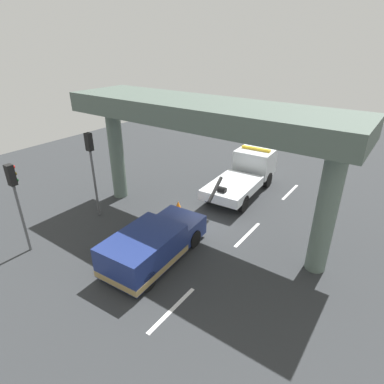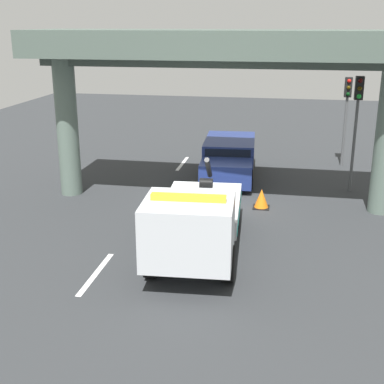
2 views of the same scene
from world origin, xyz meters
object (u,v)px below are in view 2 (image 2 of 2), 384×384
at_px(towed_van_green, 229,159).
at_px(traffic_cone_orange, 261,199).
at_px(traffic_light_near, 347,102).
at_px(traffic_light_far, 357,109).
at_px(tow_truck_white, 195,221).

height_order(towed_van_green, traffic_cone_orange, towed_van_green).
bearing_deg(traffic_light_near, traffic_light_far, 0.00).
height_order(tow_truck_white, traffic_light_near, traffic_light_near).
relative_size(tow_truck_white, traffic_light_near, 1.74).
bearing_deg(traffic_cone_orange, tow_truck_white, -18.55).
height_order(towed_van_green, traffic_light_far, traffic_light_far).
distance_m(traffic_light_far, traffic_cone_orange, 5.32).
distance_m(tow_truck_white, traffic_light_far, 9.39).
distance_m(towed_van_green, traffic_cone_orange, 4.37).
distance_m(tow_truck_white, traffic_light_near, 12.80).
bearing_deg(traffic_light_far, towed_van_green, -104.15).
bearing_deg(tow_truck_white, traffic_cone_orange, 161.45).
xyz_separation_m(traffic_light_far, traffic_cone_orange, (2.71, -3.45, -3.01)).
relative_size(tow_truck_white, traffic_cone_orange, 10.13).
bearing_deg(towed_van_green, traffic_light_far, 75.85).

